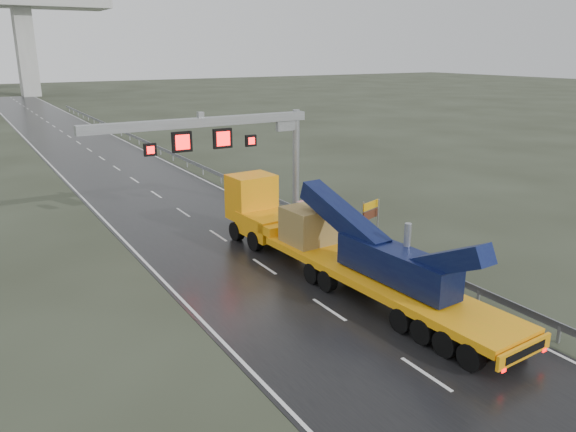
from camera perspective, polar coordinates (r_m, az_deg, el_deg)
ground at (r=22.53m, az=10.18°, el=-13.23°), size 400.00×400.00×0.00m
road at (r=57.16m, az=-17.01°, el=4.66°), size 11.00×200.00×0.02m
guardrail at (r=49.60m, az=-7.31°, el=4.34°), size 0.20×140.00×1.40m
sign_gantry at (r=36.33m, az=-5.67°, el=7.81°), size 14.90×1.20×7.42m
heavy_haul_truck at (r=28.75m, az=3.56°, el=-2.31°), size 4.06×20.00×4.67m
exit_sign_pair at (r=33.12m, az=8.39°, el=0.22°), size 1.50×0.57×2.68m
striped_barrier at (r=38.19m, az=1.44°, el=0.63°), size 0.76×0.46×1.23m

